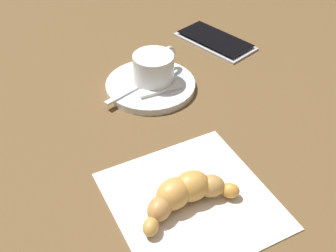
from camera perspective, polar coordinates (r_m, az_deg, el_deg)
The scene contains 8 objects.
ground_plane at distance 0.61m, azimuth 0.99°, elevation -2.26°, with size 1.80×1.80×0.00m, color brown.
saucer at distance 0.71m, azimuth -2.34°, elevation 5.41°, with size 0.15×0.15×0.01m, color silver.
espresso_cup at distance 0.70m, azimuth -1.83°, elevation 7.69°, with size 0.07×0.09×0.05m.
teaspoon at distance 0.71m, azimuth -3.02°, elevation 5.95°, with size 0.03×0.12×0.01m.
sugar_packet at distance 0.69m, azimuth -1.14°, elevation 4.86°, with size 0.07×0.02×0.01m, color white.
napkin at distance 0.54m, azimuth 3.14°, elevation -9.81°, with size 0.19×0.19×0.00m, color white.
croissant at distance 0.52m, azimuth 2.18°, elevation -8.96°, with size 0.07×0.14×0.04m.
cell_phone at distance 0.85m, azimuth 6.26°, elevation 11.27°, with size 0.16×0.09×0.01m.
Camera 1 is at (-0.36, 0.27, 0.41)m, focal length 45.73 mm.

